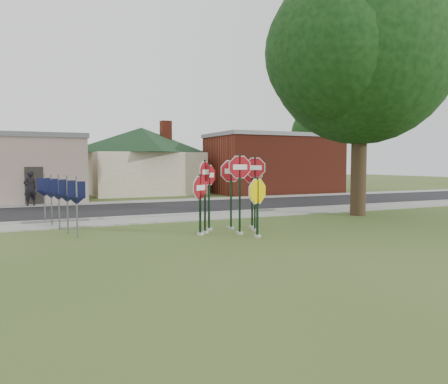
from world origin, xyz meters
name	(u,v)px	position (x,y,z in m)	size (l,w,h in m)	color
ground	(250,239)	(0.00, 0.00, 0.00)	(120.00, 120.00, 0.00)	#3B541F
sidewalk_near	(191,218)	(0.00, 5.50, 0.03)	(60.00, 1.60, 0.06)	gray
road	(161,208)	(0.00, 10.00, 0.02)	(60.00, 7.00, 0.04)	black
sidewalk_far	(141,202)	(0.00, 14.30, 0.03)	(60.00, 1.60, 0.06)	gray
curb	(183,215)	(0.00, 6.50, 0.07)	(60.00, 0.20, 0.14)	gray
stop_sign_center	(240,182)	(0.10, 0.96, 1.77)	(1.06, 0.24, 2.81)	#A4A098
stop_sign_yellow	(257,200)	(0.35, 0.18, 1.22)	(1.09, 0.43, 2.07)	#A4A098
stop_sign_left	(200,197)	(-1.18, 1.37, 1.29)	(0.90, 0.67, 2.15)	#A4A098
stop_sign_right	(255,183)	(0.92, 1.39, 1.71)	(0.87, 0.53, 2.75)	#A4A098
stop_sign_back_right	(231,183)	(0.31, 2.10, 1.68)	(1.11, 0.24, 2.68)	#A4A098
stop_sign_back_left	(209,188)	(-0.52, 2.18, 1.52)	(0.92, 0.45, 2.49)	#A4A098
stop_sign_far_right	(252,184)	(1.17, 2.05, 1.62)	(0.70, 0.86, 2.60)	#A4A098
stop_sign_far_left	(205,186)	(-0.90, 1.64, 1.62)	(0.78, 0.70, 2.62)	#A4A098
route_sign_row	(59,196)	(-5.40, 4.50, 1.22)	(1.43, 4.63, 2.00)	#59595E
building_house	(142,147)	(2.00, 22.00, 3.65)	(11.60, 11.60, 6.20)	beige
building_brick	(273,163)	(12.00, 18.50, 2.40)	(10.20, 6.20, 4.75)	maroon
oak_tree	(361,51)	(7.50, 3.50, 7.45)	(12.01, 11.41, 11.67)	#2F2115
bg_tree_right	(318,133)	(22.00, 26.00, 5.58)	(5.60, 5.60, 8.40)	#2F2115
pedestrian	(30,188)	(-6.23, 14.07, 1.02)	(0.70, 0.46, 1.93)	black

